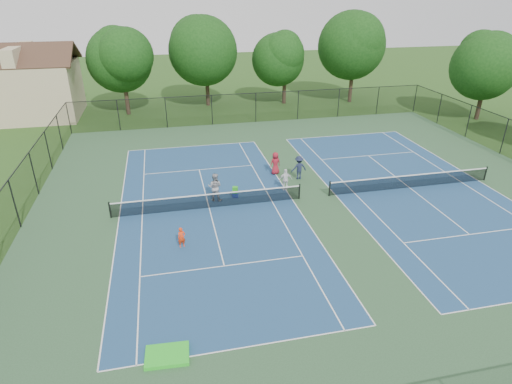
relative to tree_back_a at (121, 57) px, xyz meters
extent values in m
plane|color=#234716|center=(13.00, -24.00, -6.04)|extent=(140.00, 140.00, 0.00)
cube|color=#294A2C|center=(13.00, -24.00, -6.03)|extent=(36.00, 36.00, 0.01)
cube|color=navy|center=(6.00, -24.00, -6.03)|extent=(10.97, 23.77, 0.00)
cube|color=white|center=(6.00, -12.11, -6.02)|extent=(10.97, 0.06, 0.00)
cube|color=white|center=(6.00, -35.88, -6.02)|extent=(10.97, 0.06, 0.00)
cube|color=white|center=(0.52, -24.00, -6.02)|extent=(0.06, 23.77, 0.00)
cube|color=white|center=(11.48, -24.00, -6.02)|extent=(0.06, 23.77, 0.00)
cube|color=white|center=(1.88, -24.00, -6.02)|extent=(0.06, 23.77, 0.00)
cube|color=white|center=(10.12, -24.00, -6.02)|extent=(0.06, 23.77, 0.00)
cube|color=white|center=(6.00, -17.60, -6.02)|extent=(8.23, 0.06, 0.00)
cube|color=white|center=(6.00, -30.40, -6.02)|extent=(8.23, 0.06, 0.00)
cube|color=white|center=(6.00, -24.00, -6.02)|extent=(0.06, 12.80, 0.00)
cylinder|color=black|center=(0.05, -24.00, -5.50)|extent=(0.10, 0.10, 1.07)
cylinder|color=black|center=(11.95, -24.00, -5.50)|extent=(0.10, 0.10, 1.07)
cube|color=black|center=(6.00, -24.00, -5.57)|extent=(11.90, 0.01, 0.90)
cube|color=white|center=(6.00, -24.00, -5.09)|extent=(11.90, 0.04, 0.07)
cube|color=navy|center=(20.00, -24.00, -6.03)|extent=(10.97, 23.77, 0.00)
cube|color=white|center=(20.00, -12.11, -6.02)|extent=(10.97, 0.06, 0.00)
cube|color=white|center=(14.52, -24.00, -6.02)|extent=(0.06, 23.77, 0.00)
cube|color=white|center=(25.48, -24.00, -6.02)|extent=(0.06, 23.77, 0.00)
cube|color=white|center=(15.88, -24.00, -6.02)|extent=(0.06, 23.77, 0.00)
cube|color=white|center=(24.12, -24.00, -6.02)|extent=(0.06, 23.77, 0.00)
cube|color=white|center=(20.00, -17.60, -6.02)|extent=(8.23, 0.06, 0.00)
cube|color=white|center=(20.00, -30.40, -6.02)|extent=(8.23, 0.06, 0.00)
cube|color=white|center=(20.00, -24.00, -6.02)|extent=(0.06, 12.80, 0.00)
cylinder|color=black|center=(14.05, -24.00, -5.50)|extent=(0.10, 0.10, 1.07)
cylinder|color=black|center=(25.95, -24.00, -5.50)|extent=(0.10, 0.10, 1.07)
cube|color=black|center=(20.00, -24.00, -5.57)|extent=(11.90, 0.01, 0.90)
cube|color=white|center=(20.00, -24.00, -5.09)|extent=(11.90, 0.04, 0.07)
cylinder|color=black|center=(-5.00, -6.00, -4.54)|extent=(0.08, 0.08, 3.00)
cylinder|color=black|center=(-0.50, -6.00, -4.54)|extent=(0.08, 0.08, 3.00)
cylinder|color=black|center=(4.00, -6.00, -4.54)|extent=(0.08, 0.08, 3.00)
cylinder|color=black|center=(8.50, -6.00, -4.54)|extent=(0.08, 0.08, 3.00)
cylinder|color=black|center=(13.00, -6.00, -4.54)|extent=(0.08, 0.08, 3.00)
cylinder|color=black|center=(17.50, -6.00, -4.54)|extent=(0.08, 0.08, 3.00)
cylinder|color=black|center=(22.00, -6.00, -4.54)|extent=(0.08, 0.08, 3.00)
cylinder|color=black|center=(26.50, -6.00, -4.54)|extent=(0.08, 0.08, 3.00)
cylinder|color=black|center=(31.00, -6.00, -4.54)|extent=(0.08, 0.08, 3.00)
cylinder|color=black|center=(-5.00, -24.00, -4.54)|extent=(0.08, 0.08, 3.00)
cylinder|color=black|center=(31.00, -19.50, -4.54)|extent=(0.08, 0.08, 3.00)
cylinder|color=black|center=(-5.00, -19.50, -4.54)|extent=(0.08, 0.08, 3.00)
cylinder|color=black|center=(31.00, -15.00, -4.54)|extent=(0.08, 0.08, 3.00)
cylinder|color=black|center=(-5.00, -15.00, -4.54)|extent=(0.08, 0.08, 3.00)
cylinder|color=black|center=(31.00, -10.50, -4.54)|extent=(0.08, 0.08, 3.00)
cylinder|color=black|center=(-5.00, -10.50, -4.54)|extent=(0.08, 0.08, 3.00)
cube|color=black|center=(13.00, -6.00, -4.54)|extent=(36.00, 0.01, 3.00)
cube|color=black|center=(13.00, -6.00, -3.04)|extent=(36.00, 0.05, 0.05)
cube|color=black|center=(-5.00, -24.00, -4.54)|extent=(0.01, 36.00, 3.00)
cube|color=black|center=(-5.00, -24.00, -3.04)|extent=(0.05, 36.00, 0.05)
cylinder|color=#2D2116|center=(0.00, 0.00, -4.15)|extent=(0.44, 0.44, 3.78)
sphere|color=#10370F|center=(0.00, 0.00, -0.39)|extent=(6.80, 6.80, 6.80)
sphere|color=#10370F|center=(0.00, 0.00, 0.28)|extent=(5.58, 5.58, 5.58)
sphere|color=#10370F|center=(0.00, 0.00, 0.94)|extent=(4.35, 4.35, 4.35)
cylinder|color=#2D2116|center=(9.00, 2.00, -3.97)|extent=(0.44, 0.44, 4.14)
sphere|color=#10370F|center=(9.00, 2.00, 0.19)|extent=(7.60, 7.60, 7.60)
sphere|color=#10370F|center=(9.00, 2.00, 0.82)|extent=(6.23, 6.23, 6.23)
sphere|color=#10370F|center=(9.00, 2.00, 1.44)|extent=(4.86, 4.86, 4.86)
cylinder|color=#2D2116|center=(18.00, 1.00, -4.33)|extent=(0.44, 0.44, 3.42)
sphere|color=#10370F|center=(18.00, 1.00, -0.97)|extent=(6.00, 6.00, 6.00)
sphere|color=#10370F|center=(18.00, 1.00, -0.27)|extent=(4.92, 4.92, 4.92)
sphere|color=#10370F|center=(18.00, 1.00, 0.44)|extent=(3.84, 3.84, 3.84)
cylinder|color=#2D2116|center=(26.00, 0.00, -3.88)|extent=(0.44, 0.44, 4.32)
sphere|color=#10370F|center=(26.00, 0.00, 0.43)|extent=(7.80, 7.80, 7.80)
sphere|color=#10370F|center=(26.00, 0.00, 1.04)|extent=(6.40, 6.40, 6.40)
sphere|color=#10370F|center=(26.00, 0.00, 1.65)|extent=(4.99, 4.99, 4.99)
cylinder|color=#2D2116|center=(36.00, -10.00, -4.24)|extent=(0.44, 0.44, 3.60)
sphere|color=#10370F|center=(36.00, -10.00, -0.62)|extent=(6.60, 6.60, 6.60)
sphere|color=#10370F|center=(36.00, -10.00, 0.05)|extent=(5.41, 5.41, 5.41)
sphere|color=#10370F|center=(36.00, -10.00, 0.72)|extent=(4.22, 4.22, 4.22)
cube|color=tan|center=(-10.00, 1.00, -3.24)|extent=(10.00, 8.00, 5.60)
cube|color=tan|center=(-10.00, 1.00, 0.44)|extent=(1.20, 8.00, 1.76)
cube|color=#422B1E|center=(-10.00, -1.00, 0.54)|extent=(10.80, 4.10, 2.15)
cube|color=#422B1E|center=(-10.00, 3.00, 0.54)|extent=(10.80, 4.10, 2.15)
imported|color=#FE3C10|center=(4.06, -28.15, -5.46)|extent=(0.48, 0.38, 1.16)
imported|color=#9A9A9D|center=(6.54, -22.96, -5.10)|extent=(1.12, 1.01, 1.88)
imported|color=white|center=(11.45, -22.44, -5.27)|extent=(0.91, 0.41, 1.54)
imported|color=#1B233D|center=(12.91, -20.84, -5.16)|extent=(1.20, 0.77, 1.75)
imported|color=maroon|center=(11.49, -19.58, -5.19)|extent=(0.93, 0.71, 1.69)
cube|color=navy|center=(7.90, -22.81, -5.89)|extent=(0.44, 0.39, 0.31)
cube|color=green|center=(7.90, -22.81, -5.51)|extent=(0.41, 0.37, 0.44)
cube|color=green|center=(3.02, -35.72, -5.95)|extent=(1.71, 1.22, 0.16)
camera|label=1|loc=(3.74, -48.00, 6.59)|focal=30.00mm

